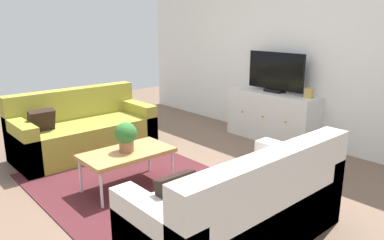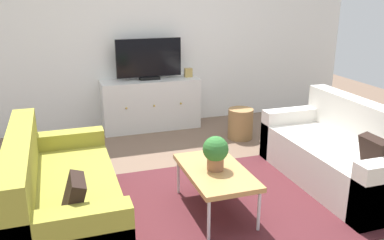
{
  "view_description": "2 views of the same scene",
  "coord_description": "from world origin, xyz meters",
  "px_view_note": "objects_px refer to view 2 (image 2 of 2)",
  "views": [
    {
      "loc": [
        3.1,
        -2.12,
        1.73
      ],
      "look_at": [
        0.0,
        0.61,
        0.62
      ],
      "focal_mm": 34.4,
      "sensor_mm": 36.0,
      "label": 1
    },
    {
      "loc": [
        -1.32,
        -3.36,
        1.95
      ],
      "look_at": [
        0.0,
        0.61,
        0.62
      ],
      "focal_mm": 38.36,
      "sensor_mm": 36.0,
      "label": 2
    }
  ],
  "objects_px": {
    "coffee_table": "(216,173)",
    "tv_console": "(151,104)",
    "flat_screen_tv": "(149,59)",
    "wicker_basket": "(240,124)",
    "couch_left_side": "(56,199)",
    "potted_plant": "(216,151)",
    "couch_right_side": "(344,156)",
    "mantel_clock": "(188,73)"
  },
  "relations": [
    {
      "from": "coffee_table",
      "to": "tv_console",
      "type": "distance_m",
      "value": 2.51
    },
    {
      "from": "couch_left_side",
      "to": "flat_screen_tv",
      "type": "relative_size",
      "value": 1.93
    },
    {
      "from": "flat_screen_tv",
      "to": "wicker_basket",
      "type": "relative_size",
      "value": 2.24
    },
    {
      "from": "potted_plant",
      "to": "mantel_clock",
      "type": "distance_m",
      "value": 2.58
    },
    {
      "from": "coffee_table",
      "to": "potted_plant",
      "type": "relative_size",
      "value": 3.0
    },
    {
      "from": "coffee_table",
      "to": "mantel_clock",
      "type": "xyz_separation_m",
      "value": [
        0.56,
        2.51,
        0.41
      ]
    },
    {
      "from": "tv_console",
      "to": "potted_plant",
      "type": "bearing_deg",
      "value": -89.63
    },
    {
      "from": "couch_right_side",
      "to": "tv_console",
      "type": "relative_size",
      "value": 1.28
    },
    {
      "from": "mantel_clock",
      "to": "wicker_basket",
      "type": "height_order",
      "value": "mantel_clock"
    },
    {
      "from": "couch_right_side",
      "to": "wicker_basket",
      "type": "xyz_separation_m",
      "value": [
        -0.45,
        1.57,
        -0.08
      ]
    },
    {
      "from": "coffee_table",
      "to": "tv_console",
      "type": "relative_size",
      "value": 0.67
    },
    {
      "from": "coffee_table",
      "to": "wicker_basket",
      "type": "bearing_deg",
      "value": 58.59
    },
    {
      "from": "mantel_clock",
      "to": "wicker_basket",
      "type": "xyz_separation_m",
      "value": [
        0.48,
        -0.81,
        -0.58
      ]
    },
    {
      "from": "tv_console",
      "to": "flat_screen_tv",
      "type": "bearing_deg",
      "value": 90.0
    },
    {
      "from": "tv_console",
      "to": "mantel_clock",
      "type": "distance_m",
      "value": 0.72
    },
    {
      "from": "couch_left_side",
      "to": "couch_right_side",
      "type": "height_order",
      "value": "same"
    },
    {
      "from": "couch_left_side",
      "to": "coffee_table",
      "type": "bearing_deg",
      "value": -5.71
    },
    {
      "from": "potted_plant",
      "to": "flat_screen_tv",
      "type": "relative_size",
      "value": 0.34
    },
    {
      "from": "couch_right_side",
      "to": "potted_plant",
      "type": "xyz_separation_m",
      "value": [
        -1.5,
        -0.14,
        0.3
      ]
    },
    {
      "from": "coffee_table",
      "to": "potted_plant",
      "type": "bearing_deg",
      "value": 160.87
    },
    {
      "from": "coffee_table",
      "to": "couch_right_side",
      "type": "bearing_deg",
      "value": 5.25
    },
    {
      "from": "flat_screen_tv",
      "to": "wicker_basket",
      "type": "distance_m",
      "value": 1.57
    },
    {
      "from": "coffee_table",
      "to": "flat_screen_tv",
      "type": "relative_size",
      "value": 1.01
    },
    {
      "from": "potted_plant",
      "to": "mantel_clock",
      "type": "height_order",
      "value": "mantel_clock"
    },
    {
      "from": "couch_left_side",
      "to": "mantel_clock",
      "type": "height_order",
      "value": "mantel_clock"
    },
    {
      "from": "flat_screen_tv",
      "to": "couch_right_side",
      "type": "bearing_deg",
      "value": -57.69
    },
    {
      "from": "coffee_table",
      "to": "mantel_clock",
      "type": "relative_size",
      "value": 7.18
    },
    {
      "from": "coffee_table",
      "to": "flat_screen_tv",
      "type": "bearing_deg",
      "value": 90.44
    },
    {
      "from": "potted_plant",
      "to": "couch_left_side",
      "type": "bearing_deg",
      "value": 174.32
    },
    {
      "from": "couch_left_side",
      "to": "potted_plant",
      "type": "relative_size",
      "value": 5.74
    },
    {
      "from": "potted_plant",
      "to": "couch_right_side",
      "type": "bearing_deg",
      "value": 5.19
    },
    {
      "from": "potted_plant",
      "to": "mantel_clock",
      "type": "xyz_separation_m",
      "value": [
        0.56,
        2.51,
        0.2
      ]
    },
    {
      "from": "tv_console",
      "to": "wicker_basket",
      "type": "bearing_deg",
      "value": -37.23
    },
    {
      "from": "mantel_clock",
      "to": "wicker_basket",
      "type": "relative_size",
      "value": 0.31
    },
    {
      "from": "couch_left_side",
      "to": "coffee_table",
      "type": "relative_size",
      "value": 1.91
    },
    {
      "from": "couch_right_side",
      "to": "tv_console",
      "type": "xyz_separation_m",
      "value": [
        -1.51,
        2.37,
        0.08
      ]
    },
    {
      "from": "couch_left_side",
      "to": "flat_screen_tv",
      "type": "height_order",
      "value": "flat_screen_tv"
    },
    {
      "from": "couch_left_side",
      "to": "flat_screen_tv",
      "type": "xyz_separation_m",
      "value": [
        1.35,
        2.39,
        0.73
      ]
    },
    {
      "from": "coffee_table",
      "to": "tv_console",
      "type": "xyz_separation_m",
      "value": [
        -0.02,
        2.51,
        -0.02
      ]
    },
    {
      "from": "flat_screen_tv",
      "to": "mantel_clock",
      "type": "bearing_deg",
      "value": -1.99
    },
    {
      "from": "coffee_table",
      "to": "mantel_clock",
      "type": "bearing_deg",
      "value": 77.5
    },
    {
      "from": "tv_console",
      "to": "flat_screen_tv",
      "type": "height_order",
      "value": "flat_screen_tv"
    }
  ]
}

